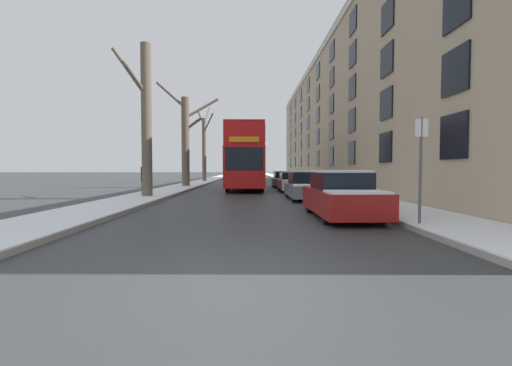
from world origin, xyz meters
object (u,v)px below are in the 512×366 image
object	(u,v)px
double_decker_bus	(245,155)
street_sign_post	(421,166)
parked_car_0	(341,196)
parked_car_1	(306,186)
parked_car_3	(284,180)
bare_tree_left_1	(186,138)
bare_tree_left_0	(146,118)
parked_car_2	(292,182)
oncoming_van	(240,172)
pedestrian_left_sidewalk	(145,179)
bare_tree_left_2	(204,146)

from	to	relation	value
double_decker_bus	street_sign_post	size ratio (longest dim) A/B	3.72
parked_car_0	parked_car_1	distance (m)	6.47
double_decker_bus	parked_car_1	bearing A→B (deg)	-69.23
parked_car_3	street_sign_post	bearing A→B (deg)	-86.12
bare_tree_left_1	bare_tree_left_0	bearing A→B (deg)	-90.24
bare_tree_left_1	parked_car_2	world-z (taller)	bare_tree_left_1
parked_car_0	parked_car_1	size ratio (longest dim) A/B	0.98
parked_car_0	street_sign_post	world-z (taller)	street_sign_post
double_decker_bus	oncoming_van	distance (m)	14.52
pedestrian_left_sidewalk	parked_car_3	bearing A→B (deg)	-3.62
bare_tree_left_2	parked_car_0	xyz separation A→B (m)	(7.98, -28.59, -3.47)
bare_tree_left_0	parked_car_0	size ratio (longest dim) A/B	1.81
bare_tree_left_0	bare_tree_left_1	world-z (taller)	bare_tree_left_1
bare_tree_left_0	parked_car_3	xyz separation A→B (m)	(8.04, 11.04, -3.44)
parked_car_1	oncoming_van	world-z (taller)	oncoming_van
double_decker_bus	parked_car_2	size ratio (longest dim) A/B	2.61
bare_tree_left_1	parked_car_3	distance (m)	8.70
bare_tree_left_1	parked_car_2	size ratio (longest dim) A/B	2.20
parked_car_1	oncoming_van	distance (m)	23.13
double_decker_bus	street_sign_post	world-z (taller)	double_decker_bus
bare_tree_left_0	parked_car_2	distance (m)	10.41
bare_tree_left_1	pedestrian_left_sidewalk	bearing A→B (deg)	-90.92
bare_tree_left_2	pedestrian_left_sidewalk	size ratio (longest dim) A/B	4.82
bare_tree_left_1	parked_car_0	bearing A→B (deg)	-65.16
oncoming_van	street_sign_post	size ratio (longest dim) A/B	1.80
double_decker_bus	parked_car_3	size ratio (longest dim) A/B	2.47
oncoming_van	pedestrian_left_sidewalk	distance (m)	22.73
street_sign_post	bare_tree_left_0	bearing A→B (deg)	136.36
parked_car_0	parked_car_3	xyz separation A→B (m)	(0.00, 17.79, -0.06)
bare_tree_left_1	parked_car_3	xyz separation A→B (m)	(8.00, 0.52, -3.38)
bare_tree_left_0	parked_car_1	world-z (taller)	bare_tree_left_0
bare_tree_left_1	parked_car_2	xyz separation A→B (m)	(8.00, -4.87, -3.37)
parked_car_1	parked_car_2	xyz separation A→B (m)	(-0.00, 5.93, -0.04)
parked_car_0	parked_car_3	size ratio (longest dim) A/B	1.03
parked_car_1	parked_car_2	distance (m)	5.93
bare_tree_left_2	double_decker_bus	world-z (taller)	bare_tree_left_2
bare_tree_left_2	street_sign_post	world-z (taller)	bare_tree_left_2
parked_car_0	parked_car_1	xyz separation A→B (m)	(0.00, 6.47, -0.02)
street_sign_post	pedestrian_left_sidewalk	bearing A→B (deg)	136.20
bare_tree_left_0	oncoming_van	distance (m)	23.05
bare_tree_left_2	street_sign_post	bearing A→B (deg)	-73.13
bare_tree_left_2	parked_car_0	bearing A→B (deg)	-74.40
double_decker_bus	parked_car_0	xyz separation A→B (m)	(3.16, -14.81, -1.83)
bare_tree_left_1	bare_tree_left_2	distance (m)	11.32
parked_car_0	oncoming_van	xyz separation A→B (m)	(-3.93, 29.25, 0.49)
parked_car_0	street_sign_post	distance (m)	2.74
parked_car_1	street_sign_post	world-z (taller)	street_sign_post
double_decker_bus	parked_car_3	bearing A→B (deg)	43.29
parked_car_0	pedestrian_left_sidewalk	world-z (taller)	pedestrian_left_sidewalk
pedestrian_left_sidewalk	street_sign_post	xyz separation A→B (m)	(9.52, -9.13, 0.56)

